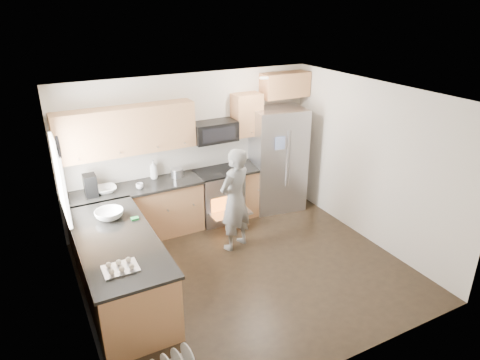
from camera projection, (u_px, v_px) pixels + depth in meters
ground at (246, 271)px, 6.32m from camera, size 4.50×4.50×0.00m
room_shell at (244, 166)px, 5.66m from camera, size 4.54×4.04×2.62m
back_cabinet_run at (165, 178)px, 7.11m from camera, size 4.45×0.64×2.50m
peninsula at (120, 268)px, 5.59m from camera, size 0.96×2.36×1.05m
stove_range at (218, 184)px, 7.58m from camera, size 0.76×0.97×1.79m
refrigerator at (277, 159)px, 7.94m from camera, size 1.04×0.87×1.92m
person at (235, 200)px, 6.63m from camera, size 0.71×0.60×1.67m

